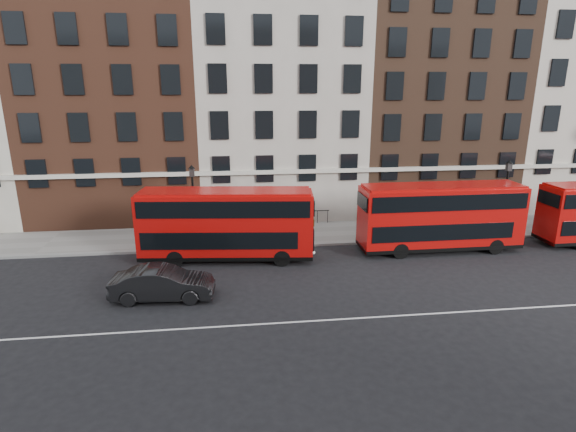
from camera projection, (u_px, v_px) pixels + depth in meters
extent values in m
plane|color=black|center=(317.00, 301.00, 22.36)|extent=(120.00, 120.00, 0.00)
cube|color=gray|center=(290.00, 234.00, 32.36)|extent=(80.00, 5.00, 0.15)
cube|color=gray|center=(295.00, 245.00, 29.98)|extent=(80.00, 0.30, 0.16)
cube|color=white|center=(325.00, 320.00, 20.45)|extent=(70.00, 0.12, 0.01)
cube|color=brown|center=(116.00, 77.00, 35.04)|extent=(12.80, 10.00, 22.00)
cube|color=#A49D90|center=(279.00, 97.00, 36.94)|extent=(12.80, 10.00, 19.00)
cube|color=brown|center=(428.00, 84.00, 38.15)|extent=(12.80, 10.00, 21.00)
cube|color=beige|center=(566.00, 90.00, 39.77)|extent=(12.80, 10.00, 20.00)
cube|color=#B40B09|center=(226.00, 224.00, 27.11)|extent=(10.56, 3.54, 3.90)
cube|color=black|center=(227.00, 252.00, 27.61)|extent=(10.57, 3.58, 0.24)
cube|color=black|center=(222.00, 234.00, 27.29)|extent=(9.39, 3.50, 1.04)
cube|color=black|center=(226.00, 205.00, 26.78)|extent=(10.18, 3.58, 0.99)
cube|color=#B40B09|center=(225.00, 192.00, 26.56)|extent=(10.25, 3.32, 0.18)
cube|color=black|center=(312.00, 235.00, 27.40)|extent=(0.31, 2.17, 1.28)
cube|color=black|center=(313.00, 219.00, 27.11)|extent=(0.28, 1.87, 0.41)
cylinder|color=black|center=(282.00, 258.00, 26.59)|extent=(1.01, 0.38, 0.99)
cylinder|color=black|center=(282.00, 246.00, 28.72)|extent=(1.01, 0.38, 0.99)
cylinder|color=black|center=(175.00, 259.00, 26.50)|extent=(1.01, 0.38, 0.99)
cylinder|color=black|center=(183.00, 246.00, 28.62)|extent=(1.01, 0.38, 0.99)
cube|color=#B40B09|center=(440.00, 217.00, 28.69)|extent=(10.33, 2.50, 3.88)
cube|color=black|center=(438.00, 243.00, 29.19)|extent=(10.33, 2.54, 0.24)
cube|color=black|center=(435.00, 227.00, 28.84)|extent=(9.15, 2.57, 1.03)
cube|color=black|center=(442.00, 198.00, 28.36)|extent=(9.93, 2.58, 0.98)
cube|color=#B40B09|center=(443.00, 186.00, 28.15)|extent=(10.03, 2.30, 0.18)
cube|color=black|center=(514.00, 225.00, 29.53)|extent=(0.09, 2.16, 1.28)
cube|color=black|center=(517.00, 210.00, 29.24)|extent=(0.09, 1.87, 0.41)
cylinder|color=black|center=(495.00, 247.00, 28.54)|extent=(0.98, 0.28, 0.98)
cylinder|color=black|center=(477.00, 236.00, 30.63)|extent=(0.98, 0.28, 0.98)
cylinder|color=black|center=(401.00, 251.00, 27.78)|extent=(0.98, 0.28, 0.98)
cylinder|color=black|center=(388.00, 239.00, 29.88)|extent=(0.98, 0.28, 0.98)
cylinder|color=black|center=(560.00, 233.00, 31.26)|extent=(0.94, 0.27, 0.93)
imported|color=black|center=(163.00, 283.00, 22.34)|extent=(5.12, 2.04, 1.66)
cylinder|color=black|center=(194.00, 210.00, 29.50)|extent=(0.14, 0.14, 4.60)
cylinder|color=black|center=(196.00, 239.00, 30.05)|extent=(0.32, 0.32, 0.60)
cube|color=#262626|center=(192.00, 172.00, 28.80)|extent=(0.32, 0.32, 0.55)
cone|color=black|center=(192.00, 167.00, 28.70)|extent=(0.44, 0.44, 0.25)
cylinder|color=black|center=(504.00, 203.00, 31.47)|extent=(0.14, 0.14, 4.60)
cylinder|color=black|center=(500.00, 230.00, 32.02)|extent=(0.32, 0.32, 0.60)
cube|color=#262626|center=(509.00, 167.00, 30.77)|extent=(0.32, 0.32, 0.55)
cone|color=black|center=(510.00, 162.00, 30.67)|extent=(0.44, 0.44, 0.25)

